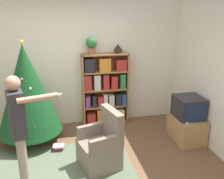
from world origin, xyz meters
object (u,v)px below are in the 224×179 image
bookshelf (105,90)px  armchair (101,147)px  table_lamp (118,48)px  standing_person (19,125)px  christmas_tree (27,90)px  television (189,107)px  potted_plant (91,44)px

bookshelf → armchair: 1.59m
bookshelf → table_lamp: 0.92m
standing_person → table_lamp: 2.57m
table_lamp → christmas_tree: bearing=-165.2°
armchair → table_lamp: bearing=142.2°
christmas_tree → standing_person: (0.04, -1.33, -0.06)m
bookshelf → armchair: (-0.33, -1.49, -0.42)m
armchair → standing_person: standing_person is taller
bookshelf → television: 1.71m
bookshelf → table_lamp: table_lamp is taller
standing_person → table_lamp: (1.72, 1.79, 0.66)m
bookshelf → potted_plant: potted_plant is taller
christmas_tree → armchair: size_ratio=2.04×
bookshelf → christmas_tree: (-1.48, -0.45, 0.26)m
armchair → potted_plant: potted_plant is taller
christmas_tree → potted_plant: size_ratio=5.71×
bookshelf → christmas_tree: 1.57m
armchair → bookshelf: bearing=151.9°
bookshelf → armchair: bookshelf is taller
standing_person → potted_plant: 2.28m
christmas_tree → potted_plant: bearing=20.7°
television → armchair: armchair is taller
christmas_tree → armchair: (1.15, -1.04, -0.69)m
christmas_tree → armchair: 1.69m
armchair → potted_plant: 2.04m
television → potted_plant: size_ratio=1.51×
potted_plant → table_lamp: size_ratio=1.64×
potted_plant → armchair: bearing=-93.0°
television → armchair: size_ratio=0.54×
television → standing_person: size_ratio=0.31×
christmas_tree → standing_person: size_ratio=1.17×
christmas_tree → armchair: christmas_tree is taller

